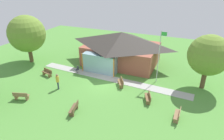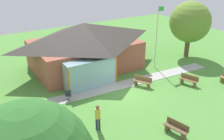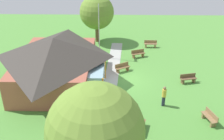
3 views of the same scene
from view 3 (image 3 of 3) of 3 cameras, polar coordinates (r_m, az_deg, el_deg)
ground_plane at (r=25.76m, az=2.67°, el=-2.10°), size 44.00×44.00×0.00m
pavilion at (r=24.88m, az=-11.39°, el=2.02°), size 10.34×8.20×4.29m
footpath at (r=25.74m, az=-0.21°, el=-2.05°), size 18.64×2.37×0.03m
flagpole at (r=29.23m, az=-2.71°, el=8.53°), size 0.64×0.08×5.91m
bench_mid_left at (r=19.60m, az=5.87°, el=-11.47°), size 1.56×0.82×0.84m
bench_lawn_far_right at (r=33.14m, az=8.00°, el=5.35°), size 0.46×1.51×0.84m
bench_front_left at (r=21.47m, az=19.63°, el=-9.27°), size 1.56×0.86×0.84m
bench_front_center at (r=26.09m, az=15.54°, el=-1.75°), size 0.77×1.56×0.84m
bench_rear_near_path at (r=27.14m, az=2.17°, el=0.48°), size 1.14×1.52×0.84m
bench_mid_right at (r=30.33m, az=5.44°, el=3.38°), size 0.95×1.56×0.84m
patio_chair_west at (r=21.85m, az=-0.09°, el=-6.69°), size 0.59×0.59×0.86m
visitor_strolling_lawn at (r=22.02m, az=10.76°, el=-5.05°), size 0.34×0.34×1.74m
tree_west_hedge at (r=13.53m, az=-3.48°, el=-12.55°), size 4.84×4.84×6.40m
tree_east_hedge at (r=33.69m, az=-3.18°, el=11.88°), size 4.13×4.13×5.79m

